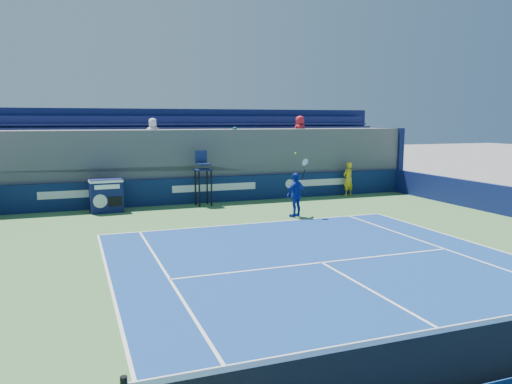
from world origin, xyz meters
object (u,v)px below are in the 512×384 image
object	(u,v)px
ball_person	(348,179)
tennis_player	(296,195)
match_clock	(106,195)
umpire_chair	(203,172)

from	to	relation	value
ball_person	tennis_player	size ratio (longest dim) A/B	0.67
match_clock	tennis_player	world-z (taller)	tennis_player
match_clock	ball_person	bearing A→B (deg)	2.55
ball_person	tennis_player	world-z (taller)	tennis_player
ball_person	umpire_chair	world-z (taller)	umpire_chair
match_clock	umpire_chair	world-z (taller)	umpire_chair
ball_person	umpire_chair	distance (m)	7.65
ball_person	match_clock	bearing A→B (deg)	-15.92
umpire_chair	tennis_player	bearing A→B (deg)	-54.42
match_clock	tennis_player	bearing A→B (deg)	-27.66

